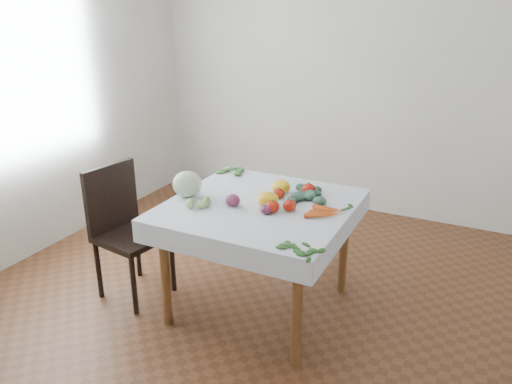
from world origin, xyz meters
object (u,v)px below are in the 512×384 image
Objects in this scene: heirloom_back at (281,187)px; carrot_bunch at (326,212)px; chair at (123,223)px; cabbage at (187,184)px; table at (260,219)px.

carrot_bunch is (0.39, -0.21, -0.03)m from heirloom_back.
chair is 1.40m from carrot_bunch.
cabbage is 0.62m from heirloom_back.
chair is at bearing -169.65° from carrot_bunch.
chair is 4.89× the size of cabbage.
table is at bearing 13.70° from chair.
carrot_bunch is (1.36, 0.25, 0.24)m from chair.
cabbage reaches higher than carrot_bunch.
chair reaches higher than heirloom_back.
cabbage is at bearing 16.26° from chair.
cabbage is at bearing -147.60° from heirloom_back.
heirloom_back is 0.44m from carrot_bunch.
heirloom_back is at bearing 32.40° from cabbage.
carrot_bunch is at bearing 7.32° from cabbage.
heirloom_back is (0.52, 0.33, -0.04)m from cabbage.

